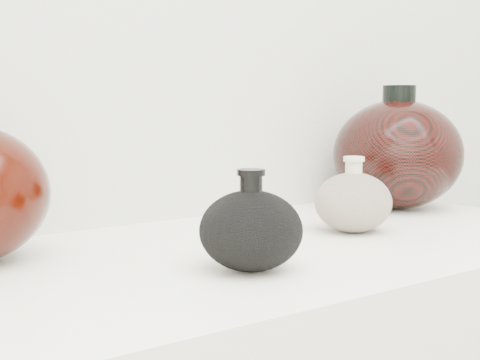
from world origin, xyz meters
TOP-DOWN VIEW (x-y plane):
  - black_gourd_vase at (-0.02, 0.85)m, footprint 0.14×0.14m
  - cream_gourd_vase at (0.24, 0.95)m, footprint 0.15×0.15m
  - right_round_pot at (0.47, 1.06)m, footprint 0.26×0.26m

SIDE VIEW (x-z plane):
  - cream_gourd_vase at x=0.24m, z-range 0.89..1.00m
  - black_gourd_vase at x=-0.02m, z-range 0.89..1.01m
  - right_round_pot at x=0.47m, z-range 0.89..1.11m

